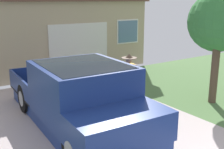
{
  "coord_description": "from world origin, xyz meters",
  "views": [
    {
      "loc": [
        -3.42,
        -1.24,
        3.08
      ],
      "look_at": [
        0.72,
        4.73,
        1.19
      ],
      "focal_mm": 45.85,
      "sensor_mm": 36.0,
      "label": 1
    }
  ],
  "objects": [
    {
      "name": "person_with_hat",
      "position": [
        1.27,
        4.7,
        0.99
      ],
      "size": [
        0.48,
        0.43,
        1.69
      ],
      "rotation": [
        0.0,
        0.0,
        -3.38
      ],
      "color": "#333842",
      "rests_on": "ground"
    },
    {
      "name": "handbag",
      "position": [
        1.04,
        4.5,
        0.15
      ],
      "size": [
        0.3,
        0.18,
        0.44
      ],
      "color": "beige",
      "rests_on": "ground"
    },
    {
      "name": "pickup_truck",
      "position": [
        -0.32,
        4.53,
        0.75
      ],
      "size": [
        2.32,
        5.54,
        1.66
      ],
      "rotation": [
        0.0,
        0.0,
        3.08
      ],
      "color": "navy",
      "rests_on": "ground"
    },
    {
      "name": "front_yard_tree",
      "position": [
        4.22,
        4.0,
        2.49
      ],
      "size": [
        1.96,
        2.17,
        3.5
      ],
      "color": "brown",
      "rests_on": "ground"
    },
    {
      "name": "house_with_garage",
      "position": [
        1.5,
        12.47,
        1.9
      ],
      "size": [
        9.12,
        6.41,
        3.76
      ],
      "color": "tan",
      "rests_on": "ground"
    }
  ]
}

